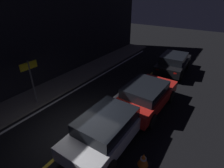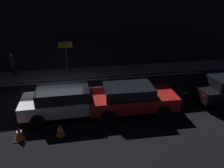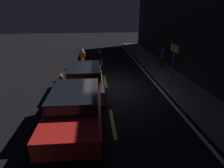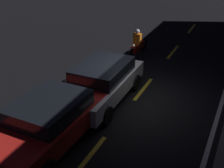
{
  "view_description": "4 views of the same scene",
  "coord_description": "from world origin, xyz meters",
  "px_view_note": "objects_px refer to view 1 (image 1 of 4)",
  "views": [
    {
      "loc": [
        -3.91,
        -4.21,
        5.46
      ],
      "look_at": [
        2.66,
        0.2,
        1.28
      ],
      "focal_mm": 28.0,
      "sensor_mm": 36.0,
      "label": 1
    },
    {
      "loc": [
        0.89,
        -10.41,
        5.47
      ],
      "look_at": [
        2.73,
        -0.32,
        1.04
      ],
      "focal_mm": 35.0,
      "sensor_mm": 36.0,
      "label": 2
    },
    {
      "loc": [
        9.2,
        -0.62,
        4.05
      ],
      "look_at": [
        1.51,
        0.18,
        0.83
      ],
      "focal_mm": 28.0,
      "sensor_mm": 36.0,
      "label": 3
    },
    {
      "loc": [
        9.49,
        3.5,
        5.84
      ],
      "look_at": [
        1.35,
        -0.29,
        1.25
      ],
      "focal_mm": 50.0,
      "sensor_mm": 36.0,
      "label": 4
    }
  ],
  "objects_px": {
    "taxi_red": "(146,95)",
    "shop_sign": "(31,74)",
    "sedan_white": "(109,126)",
    "traffic_cone_mid": "(143,160)",
    "van_black": "(173,62)"
  },
  "relations": [
    {
      "from": "sedan_white",
      "to": "van_black",
      "type": "relative_size",
      "value": 1.03
    },
    {
      "from": "van_black",
      "to": "traffic_cone_mid",
      "type": "bearing_deg",
      "value": -172.05
    },
    {
      "from": "taxi_red",
      "to": "van_black",
      "type": "xyz_separation_m",
      "value": [
        5.5,
        0.23,
        -0.0
      ]
    },
    {
      "from": "sedan_white",
      "to": "van_black",
      "type": "distance_m",
      "value": 8.5
    },
    {
      "from": "traffic_cone_mid",
      "to": "shop_sign",
      "type": "relative_size",
      "value": 0.23
    },
    {
      "from": "sedan_white",
      "to": "shop_sign",
      "type": "xyz_separation_m",
      "value": [
        -0.02,
        4.77,
        1.05
      ]
    },
    {
      "from": "van_black",
      "to": "shop_sign",
      "type": "relative_size",
      "value": 1.73
    },
    {
      "from": "sedan_white",
      "to": "taxi_red",
      "type": "relative_size",
      "value": 1.02
    },
    {
      "from": "traffic_cone_mid",
      "to": "sedan_white",
      "type": "bearing_deg",
      "value": 79.97
    },
    {
      "from": "sedan_white",
      "to": "shop_sign",
      "type": "height_order",
      "value": "shop_sign"
    },
    {
      "from": "van_black",
      "to": "shop_sign",
      "type": "bearing_deg",
      "value": 148.06
    },
    {
      "from": "sedan_white",
      "to": "van_black",
      "type": "bearing_deg",
      "value": -0.47
    },
    {
      "from": "taxi_red",
      "to": "shop_sign",
      "type": "height_order",
      "value": "shop_sign"
    },
    {
      "from": "taxi_red",
      "to": "traffic_cone_mid",
      "type": "distance_m",
      "value": 3.62
    },
    {
      "from": "van_black",
      "to": "traffic_cone_mid",
      "type": "height_order",
      "value": "van_black"
    }
  ]
}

